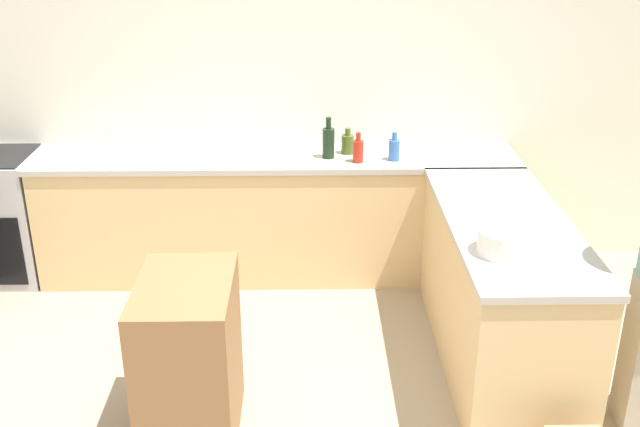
% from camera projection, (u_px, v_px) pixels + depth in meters
% --- Properties ---
extents(wall_back, '(8.00, 0.06, 2.70)m').
position_uv_depth(wall_back, '(276.00, 84.00, 5.38)').
color(wall_back, silver).
rests_on(wall_back, ground_plane).
extents(counter_back, '(3.39, 0.62, 0.92)m').
position_uv_depth(counter_back, '(277.00, 215.00, 5.43)').
color(counter_back, '#D6B27A').
rests_on(counter_back, ground_plane).
extents(counter_peninsula, '(0.69, 1.76, 0.92)m').
position_uv_depth(counter_peninsula, '(500.00, 291.00, 4.39)').
color(counter_peninsula, '#D6B27A').
rests_on(counter_peninsula, ground_plane).
extents(island_table, '(0.47, 0.69, 0.87)m').
position_uv_depth(island_table, '(189.00, 360.00, 3.77)').
color(island_table, brown).
rests_on(island_table, ground_plane).
extents(mixing_bowl, '(0.29, 0.29, 0.13)m').
position_uv_depth(mixing_bowl, '(506.00, 242.00, 3.80)').
color(mixing_bowl, white).
rests_on(mixing_bowl, counter_peninsula).
extents(hot_sauce_bottle, '(0.07, 0.07, 0.21)m').
position_uv_depth(hot_sauce_bottle, '(358.00, 150.00, 5.09)').
color(hot_sauce_bottle, red).
rests_on(hot_sauce_bottle, counter_back).
extents(water_bottle_blue, '(0.08, 0.08, 0.20)m').
position_uv_depth(water_bottle_blue, '(394.00, 149.00, 5.13)').
color(water_bottle_blue, '#386BB7').
rests_on(water_bottle_blue, counter_back).
extents(wine_bottle_dark, '(0.08, 0.08, 0.29)m').
position_uv_depth(wine_bottle_dark, '(328.00, 142.00, 5.16)').
color(wine_bottle_dark, black).
rests_on(wine_bottle_dark, counter_back).
extents(olive_oil_bottle, '(0.09, 0.09, 0.18)m').
position_uv_depth(olive_oil_bottle, '(348.00, 143.00, 5.27)').
color(olive_oil_bottle, '#475B1E').
rests_on(olive_oil_bottle, counter_back).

